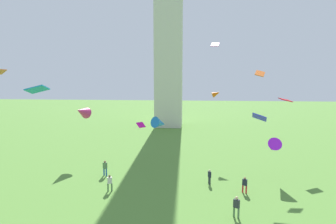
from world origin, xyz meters
name	(u,v)px	position (x,y,z in m)	size (l,w,h in m)	color
person_0	(210,176)	(2.92, 20.35, 0.88)	(0.33, 0.47, 1.56)	#2D3338
person_1	(245,184)	(6.13, 18.47, 0.90)	(0.48, 0.43, 1.59)	red
person_2	(110,182)	(-6.87, 17.80, 0.93)	(0.49, 0.39, 1.64)	#51754C
person_3	(105,167)	(-8.62, 21.79, 1.01)	(0.53, 0.47, 1.78)	#235693
person_4	(236,206)	(4.57, 13.78, 0.99)	(0.52, 0.48, 1.75)	#51754C
kite_flying_0	(286,100)	(12.89, 28.43, 8.16)	(1.68, 1.39, 0.55)	red
kite_flying_2	(259,117)	(7.68, 20.29, 7.11)	(1.45, 1.37, 0.96)	#3939E9
kite_flying_3	(260,73)	(9.44, 27.89, 11.49)	(1.55, 1.67, 0.92)	#E05D16
kite_flying_4	(273,147)	(9.79, 22.43, 3.56)	(1.62, 2.56, 2.29)	#A81DF0
kite_flying_5	(82,112)	(-13.30, 27.26, 6.54)	(1.96, 2.72, 2.07)	#C52E71
kite_flying_6	(141,125)	(-5.18, 25.53, 5.21)	(1.33, 1.41, 0.54)	#C70C8F
kite_flying_7	(37,89)	(-11.79, 14.66, 10.04)	(1.70, 1.12, 0.84)	#1A88C2
kite_flying_8	(160,123)	(-2.57, 23.44, 5.79)	(2.25, 2.43, 1.73)	blue
kite_flying_9	(216,94)	(4.43, 31.31, 8.73)	(1.34, 0.85, 1.14)	#E85E09
kite_flying_11	(215,44)	(2.56, 12.97, 13.33)	(0.66, 0.81, 0.35)	#C61D69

